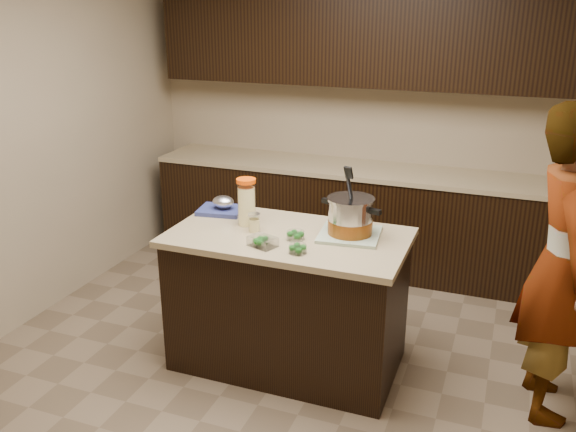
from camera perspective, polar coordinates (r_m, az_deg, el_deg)
name	(u,v)px	position (r m, az deg, el deg)	size (l,w,h in m)	color
ground_plane	(288,361)	(4.15, 0.00, -13.40)	(4.00, 4.00, 0.00)	brown
room_shell	(288,101)	(3.52, 0.00, 10.72)	(4.04, 4.04, 2.72)	tan
back_cabinets	(360,162)	(5.30, 6.74, 5.09)	(3.60, 0.63, 2.33)	black
island	(288,300)	(3.92, 0.00, -7.85)	(1.46, 0.81, 0.90)	black
dish_towel	(350,234)	(3.72, 5.79, -1.72)	(0.36, 0.36, 0.02)	#557951
stock_pot	(350,218)	(3.69, 5.85, -0.21)	(0.39, 0.35, 0.41)	#B7B7BC
lemonade_pitcher	(247,204)	(3.86, -3.90, 1.15)	(0.16, 0.16, 0.30)	#F4E495
mason_jar	(254,223)	(3.77, -3.18, -0.65)	(0.10, 0.10, 0.12)	#F4E495
broccoli_tub_left	(296,236)	(3.65, 0.71, -1.87)	(0.14, 0.14, 0.05)	silver
broccoli_tub_right	(298,249)	(3.46, 0.91, -3.14)	(0.12, 0.12, 0.05)	silver
broccoli_tub_rect	(263,242)	(3.55, -2.38, -2.44)	(0.19, 0.16, 0.06)	silver
blue_tray	(222,207)	(4.13, -6.20, 0.83)	(0.32, 0.27, 0.11)	navy
person	(562,265)	(3.65, 24.28, -4.22)	(0.65, 0.43, 1.79)	gray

